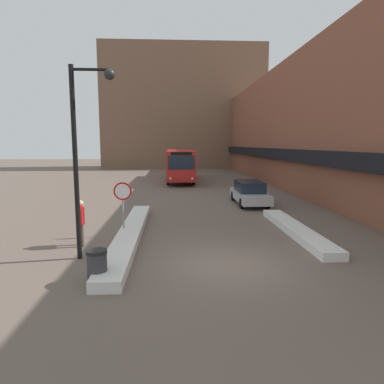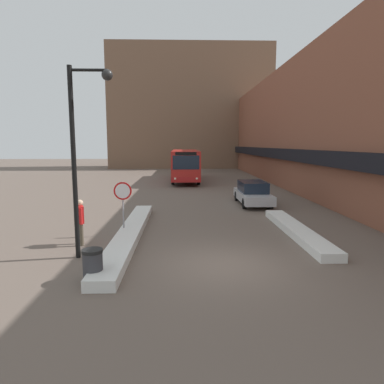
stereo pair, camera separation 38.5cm
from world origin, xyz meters
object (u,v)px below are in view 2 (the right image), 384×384
(city_bus, at_px, (185,164))
(street_lamp, at_px, (81,142))
(parked_car_front, at_px, (253,193))
(stop_sign, at_px, (123,197))
(trash_bin, at_px, (93,265))
(pedestrian, at_px, (81,218))

(city_bus, bearing_deg, street_lamp, -98.44)
(parked_car_front, xyz_separation_m, stop_sign, (-7.10, -7.46, 0.93))
(parked_car_front, height_order, stop_sign, stop_sign)
(parked_car_front, height_order, street_lamp, street_lamp)
(parked_car_front, bearing_deg, trash_bin, -119.89)
(city_bus, bearing_deg, pedestrian, -100.40)
(stop_sign, distance_m, trash_bin, 5.11)
(pedestrian, relative_size, trash_bin, 1.88)
(parked_car_front, height_order, pedestrian, pedestrian)
(city_bus, xyz_separation_m, pedestrian, (-4.28, -23.32, -0.69))
(stop_sign, height_order, pedestrian, stop_sign)
(pedestrian, bearing_deg, trash_bin, -0.69)
(street_lamp, bearing_deg, pedestrian, 111.59)
(street_lamp, height_order, trash_bin, street_lamp)
(parked_car_front, relative_size, pedestrian, 2.68)
(city_bus, height_order, street_lamp, street_lamp)
(pedestrian, bearing_deg, parked_car_front, 114.52)
(stop_sign, xyz_separation_m, street_lamp, (-0.82, -2.84, 2.29))
(stop_sign, bearing_deg, trash_bin, -90.46)
(street_lamp, relative_size, trash_bin, 6.75)
(trash_bin, bearing_deg, city_bus, 83.84)
(city_bus, height_order, stop_sign, city_bus)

